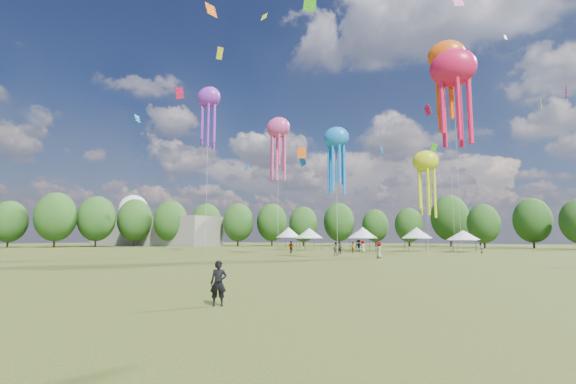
% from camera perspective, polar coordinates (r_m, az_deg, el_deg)
% --- Properties ---
extents(ground, '(300.00, 300.00, 0.00)m').
position_cam_1_polar(ground, '(21.71, -23.27, -12.12)').
color(ground, '#384416').
rests_on(ground, ground).
extents(observer_main, '(0.68, 0.61, 1.55)m').
position_cam_1_polar(observer_main, '(14.51, -9.78, -12.55)').
color(observer_main, black).
rests_on(observer_main, ground).
extents(spectator_near, '(0.92, 0.76, 1.73)m').
position_cam_1_polar(spectator_near, '(52.24, 6.75, -8.01)').
color(spectator_near, gray).
rests_on(spectator_near, ground).
extents(spectators_far, '(26.39, 22.38, 1.93)m').
position_cam_1_polar(spectators_far, '(61.50, 10.31, -7.68)').
color(spectators_far, gray).
rests_on(spectators_far, ground).
extents(festival_tents, '(36.20, 10.65, 4.32)m').
position_cam_1_polar(festival_tents, '(72.79, 10.81, -5.74)').
color(festival_tents, '#47474C').
rests_on(festival_tents, ground).
extents(show_kites, '(41.46, 22.47, 30.90)m').
position_cam_1_polar(show_kites, '(60.62, 15.25, 12.56)').
color(show_kites, '#D53E8C').
rests_on(show_kites, ground).
extents(small_kites, '(77.12, 54.87, 40.59)m').
position_cam_1_polar(small_kites, '(64.03, 10.12, 19.54)').
color(small_kites, '#D53E8C').
rests_on(small_kites, ground).
extents(treeline, '(201.57, 95.24, 13.43)m').
position_cam_1_polar(treeline, '(79.04, 12.68, -3.23)').
color(treeline, '#38281C').
rests_on(treeline, ground).
extents(hangar, '(40.00, 12.00, 8.00)m').
position_cam_1_polar(hangar, '(123.34, -18.29, -5.34)').
color(hangar, gray).
rests_on(hangar, ground).
extents(radome, '(9.00, 9.00, 16.00)m').
position_cam_1_polar(radome, '(139.38, -21.01, -2.86)').
color(radome, white).
rests_on(radome, ground).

